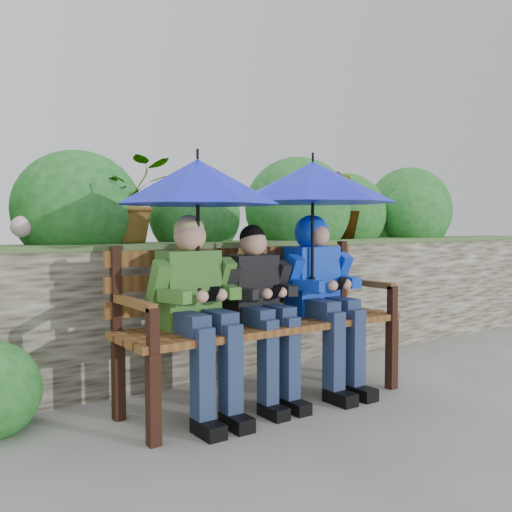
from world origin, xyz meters
TOP-DOWN VIEW (x-y plane):
  - ground at (0.00, 0.00)m, footprint 60.00×60.00m
  - garden_backdrop at (0.05, 1.58)m, footprint 8.00×2.88m
  - park_bench at (-0.06, -0.01)m, footprint 1.96×0.57m
  - boy_left at (-0.57, -0.11)m, footprint 0.52×0.61m
  - boy_middle at (-0.11, -0.11)m, footprint 0.48×0.55m
  - boy_right at (0.41, -0.10)m, footprint 0.53×0.64m
  - umbrella_left at (-0.55, -0.09)m, footprint 0.99×0.99m
  - umbrella_right at (0.30, -0.13)m, footprint 1.12×1.12m

SIDE VIEW (x-z plane):
  - ground at x=0.00m, z-range 0.00..0.00m
  - park_bench at x=-0.06m, z-range 0.07..1.11m
  - garden_backdrop at x=0.05m, z-range -0.28..1.59m
  - boy_middle at x=-0.11m, z-range 0.09..1.25m
  - boy_left at x=-0.57m, z-range 0.08..1.30m
  - boy_right at x=0.41m, z-range 0.13..1.36m
  - umbrella_left at x=-0.55m, z-range 0.99..1.84m
  - umbrella_right at x=0.30m, z-range 1.01..1.88m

